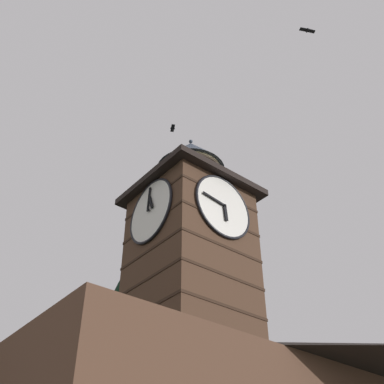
# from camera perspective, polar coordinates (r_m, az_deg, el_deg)

# --- Properties ---
(clock_tower) EXTENTS (4.25, 4.25, 8.80)m
(clock_tower) POSITION_cam_1_polar(r_m,az_deg,el_deg) (18.58, -0.17, -5.36)
(clock_tower) COLOR #4C3323
(clock_tower) RESTS_ON building_main
(moon) EXTENTS (2.28, 2.28, 2.28)m
(moon) POSITION_cam_1_polar(r_m,az_deg,el_deg) (58.66, -10.32, -20.12)
(moon) COLOR silver
(flying_bird_high) EXTENTS (0.61, 0.39, 0.11)m
(flying_bird_high) POSITION_cam_1_polar(r_m,az_deg,el_deg) (20.84, 12.88, 17.37)
(flying_bird_high) COLOR black
(flying_bird_low) EXTENTS (0.35, 0.47, 0.12)m
(flying_bird_low) POSITION_cam_1_polar(r_m,az_deg,el_deg) (22.20, -2.20, 7.18)
(flying_bird_low) COLOR black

